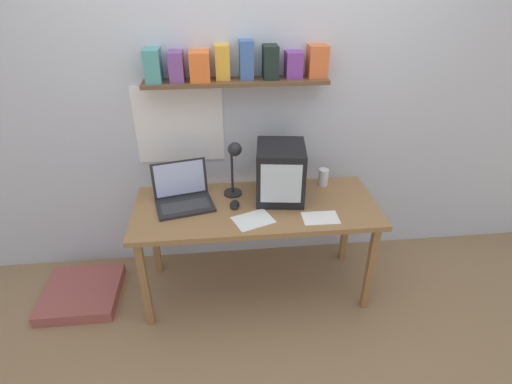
# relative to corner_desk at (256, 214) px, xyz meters

# --- Properties ---
(ground_plane) EXTENTS (12.00, 12.00, 0.00)m
(ground_plane) POSITION_rel_corner_desk_xyz_m (0.00, 0.00, -0.64)
(ground_plane) COLOR #95744F
(back_wall) EXTENTS (5.60, 0.24, 2.60)m
(back_wall) POSITION_rel_corner_desk_xyz_m (-0.00, 0.47, 0.66)
(back_wall) COLOR silver
(back_wall) RESTS_ON ground_plane
(corner_desk) EXTENTS (1.57, 0.65, 0.70)m
(corner_desk) POSITION_rel_corner_desk_xyz_m (0.00, 0.00, 0.00)
(corner_desk) COLOR #996C40
(corner_desk) RESTS_ON ground_plane
(crt_monitor) EXTENTS (0.35, 0.39, 0.36)m
(crt_monitor) POSITION_rel_corner_desk_xyz_m (0.17, 0.10, 0.24)
(crt_monitor) COLOR black
(crt_monitor) RESTS_ON corner_desk
(laptop) EXTENTS (0.41, 0.35, 0.26)m
(laptop) POSITION_rel_corner_desk_xyz_m (-0.47, 0.09, 0.13)
(laptop) COLOR #232326
(laptop) RESTS_ON corner_desk
(desk_lamp) EXTENTS (0.13, 0.16, 0.40)m
(desk_lamp) POSITION_rel_corner_desk_xyz_m (-0.13, 0.13, 0.33)
(desk_lamp) COLOR #232326
(desk_lamp) RESTS_ON corner_desk
(juice_glass) EXTENTS (0.07, 0.07, 0.12)m
(juice_glass) POSITION_rel_corner_desk_xyz_m (0.50, 0.23, 0.12)
(juice_glass) COLOR white
(juice_glass) RESTS_ON corner_desk
(computer_mouse) EXTENTS (0.07, 0.11, 0.03)m
(computer_mouse) POSITION_rel_corner_desk_xyz_m (-0.14, 0.00, 0.08)
(computer_mouse) COLOR black
(computer_mouse) RESTS_ON corner_desk
(printed_handout) EXTENTS (0.28, 0.25, 0.00)m
(printed_handout) POSITION_rel_corner_desk_xyz_m (-0.03, -0.17, 0.07)
(printed_handout) COLOR white
(printed_handout) RESTS_ON corner_desk
(loose_paper_near_laptop) EXTENTS (0.22, 0.15, 0.00)m
(loose_paper_near_laptop) POSITION_rel_corner_desk_xyz_m (0.38, -0.19, 0.07)
(loose_paper_near_laptop) COLOR white
(loose_paper_near_laptop) RESTS_ON corner_desk
(floor_cushion) EXTENTS (0.51, 0.51, 0.08)m
(floor_cushion) POSITION_rel_corner_desk_xyz_m (-1.24, 0.02, -0.60)
(floor_cushion) COLOR #A4514A
(floor_cushion) RESTS_ON ground_plane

